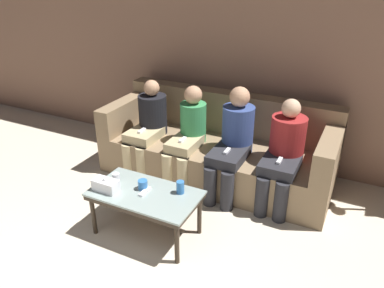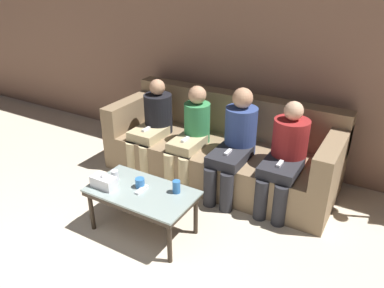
% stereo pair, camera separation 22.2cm
% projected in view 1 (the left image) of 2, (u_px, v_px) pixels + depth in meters
% --- Properties ---
extents(wall_back, '(12.00, 0.06, 2.60)m').
position_uv_depth(wall_back, '(240.00, 51.00, 4.19)').
color(wall_back, '#8C6651').
rests_on(wall_back, ground_plane).
extents(couch, '(2.51, 0.97, 0.88)m').
position_uv_depth(couch, '(218.00, 149.00, 4.18)').
color(couch, '#897051').
rests_on(couch, ground_plane).
extents(coffee_table, '(0.93, 0.52, 0.43)m').
position_uv_depth(coffee_table, '(145.00, 197.00, 3.20)').
color(coffee_table, '#8C9E99').
rests_on(coffee_table, ground_plane).
extents(cup_near_left, '(0.07, 0.07, 0.09)m').
position_uv_depth(cup_near_left, '(116.00, 178.00, 3.30)').
color(cup_near_left, silver).
rests_on(cup_near_left, coffee_table).
extents(cup_near_right, '(0.08, 0.08, 0.09)m').
position_uv_depth(cup_near_right, '(143.00, 185.00, 3.21)').
color(cup_near_right, '#3372BF').
rests_on(cup_near_right, coffee_table).
extents(cup_far_center, '(0.07, 0.07, 0.11)m').
position_uv_depth(cup_far_center, '(180.00, 187.00, 3.15)').
color(cup_far_center, '#3372BF').
rests_on(cup_far_center, coffee_table).
extents(tissue_box, '(0.22, 0.12, 0.13)m').
position_uv_depth(tissue_box, '(106.00, 185.00, 3.19)').
color(tissue_box, white).
rests_on(tissue_box, coffee_table).
extents(game_remote, '(0.04, 0.15, 0.02)m').
position_uv_depth(game_remote, '(145.00, 191.00, 3.18)').
color(game_remote, white).
rests_on(game_remote, coffee_table).
extents(seated_person_left_end, '(0.32, 0.63, 1.03)m').
position_uv_depth(seated_person_left_end, '(148.00, 124.00, 4.21)').
color(seated_person_left_end, tan).
rests_on(seated_person_left_end, ground_plane).
extents(seated_person_mid_left, '(0.31, 0.62, 1.04)m').
position_uv_depth(seated_person_mid_left, '(188.00, 134.00, 3.99)').
color(seated_person_mid_left, tan).
rests_on(seated_person_mid_left, ground_plane).
extents(seated_person_mid_right, '(0.33, 0.71, 1.10)m').
position_uv_depth(seated_person_mid_right, '(233.00, 139.00, 3.78)').
color(seated_person_mid_right, '#28282D').
rests_on(seated_person_mid_right, ground_plane).
extents(seated_person_right_end, '(0.34, 0.66, 1.05)m').
position_uv_depth(seated_person_right_end, '(284.00, 151.00, 3.59)').
color(seated_person_right_end, '#28282D').
rests_on(seated_person_right_end, ground_plane).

